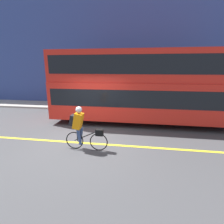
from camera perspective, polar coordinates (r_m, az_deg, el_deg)
The scene contains 7 objects.
ground_plane at distance 7.06m, azimuth -9.19°, elevation -9.57°, with size 80.00×80.00×0.00m, color #424244.
road_center_line at distance 6.96m, azimuth -9.48°, elevation -9.91°, with size 50.00×0.14×0.01m, color yellow.
sidewalk_curb at distance 12.62m, azimuth -0.75°, elevation 1.68°, with size 60.00×2.21×0.11m.
building_facade at distance 13.59m, azimuth 0.14°, elevation 19.30°, with size 60.00×0.30×7.99m.
bus at distance 9.08m, azimuth 9.67°, elevation 9.07°, with size 9.07×2.49×3.64m.
cyclist_on_bike at distance 6.16m, azimuth -9.97°, elevation -4.76°, with size 1.52×0.32×1.56m.
trash_bin at distance 12.77m, azimuth 25.67°, elevation 2.79°, with size 0.57×0.57×0.93m.
Camera 1 is at (2.09, -6.10, 2.85)m, focal length 28.00 mm.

